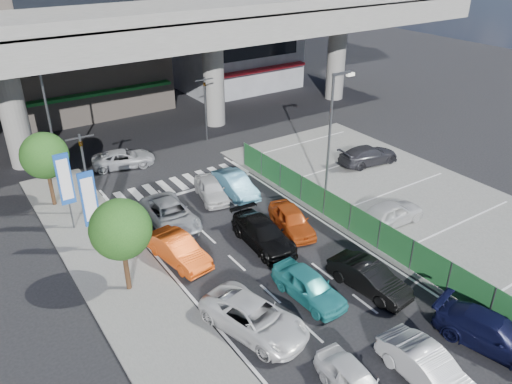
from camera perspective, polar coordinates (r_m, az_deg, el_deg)
ground at (r=24.78m, az=4.71°, el=-10.24°), size 120.00×120.00×0.00m
parking_lot at (r=32.78m, az=17.80°, el=-1.36°), size 12.00×28.00×0.06m
sidewalk_left at (r=24.94m, az=-14.26°, el=-10.68°), size 4.00×30.00×0.12m
fence_run at (r=27.92m, az=12.11°, el=-3.81°), size 0.16×22.00×1.80m
expressway at (r=39.66m, az=-15.73°, el=17.32°), size 64.00×14.00×10.75m
building_center at (r=50.25m, az=-19.96°, el=17.23°), size 14.00×10.90×15.00m
building_east at (r=55.79m, az=-2.75°, el=18.06°), size 12.00×10.90×12.00m
traffic_light_left at (r=29.99m, az=-19.20°, el=4.00°), size 1.60×1.24×5.20m
traffic_light_right at (r=40.16m, az=-5.87°, el=11.19°), size 1.60×1.24×5.20m
street_lamp_right at (r=30.67m, az=8.72°, el=7.45°), size 1.65×0.22×8.00m
street_lamp_left at (r=35.22m, az=-22.41°, el=8.32°), size 1.65×0.22×8.00m
signboard_near at (r=26.59m, az=-18.50°, el=-1.03°), size 0.80×0.14×4.70m
signboard_far at (r=29.16m, az=-20.98°, el=1.12°), size 0.80×0.14×4.70m
tree_near at (r=23.08m, az=-15.21°, el=-4.15°), size 2.80×2.80×4.80m
tree_far at (r=32.18m, az=-23.03°, el=3.83°), size 2.80×2.80×4.80m
van_white_back_left at (r=19.73m, az=11.25°, el=-20.57°), size 1.69×3.69×1.23m
hatch_white_back_mid at (r=20.76m, az=19.08°, el=-18.52°), size 1.60×4.24×1.38m
minivan_navy_back at (r=23.14m, az=25.51°, el=-14.39°), size 3.02×5.08×1.38m
sedan_white_mid_left at (r=21.72m, az=-0.20°, el=-14.17°), size 3.49×5.39×1.38m
taxi_teal_mid at (r=23.50m, az=6.05°, el=-10.59°), size 1.81×4.12×1.38m
hatch_black_mid_right at (r=24.44m, az=12.79°, el=-9.53°), size 1.94×4.31×1.37m
taxi_orange_left at (r=26.06m, az=-8.87°, el=-6.52°), size 2.07×4.35×1.38m
sedan_black_mid at (r=27.02m, az=0.84°, el=-4.80°), size 2.21×4.86×1.38m
taxi_orange_right at (r=28.37m, az=4.10°, el=-3.18°), size 2.53×4.29×1.37m
wagon_silver_front_left at (r=29.22m, az=-9.76°, el=-2.55°), size 2.49×5.05×1.38m
sedan_white_front_mid at (r=31.80m, az=-5.16°, el=0.30°), size 2.33×4.05×1.30m
kei_truck_front_right at (r=32.22m, az=-2.38°, el=0.86°), size 1.69×4.26×1.38m
crossing_wagon_silver at (r=37.39m, az=-14.89°, el=3.71°), size 4.82×3.13×1.23m
parked_sedan_white at (r=29.82m, az=15.16°, el=-2.31°), size 4.26×1.80×1.44m
parked_sedan_dgrey at (r=37.36m, az=12.73°, el=4.14°), size 4.82×2.42×1.34m
traffic_cone at (r=31.16m, az=6.67°, el=-0.80°), size 0.51×0.51×0.78m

